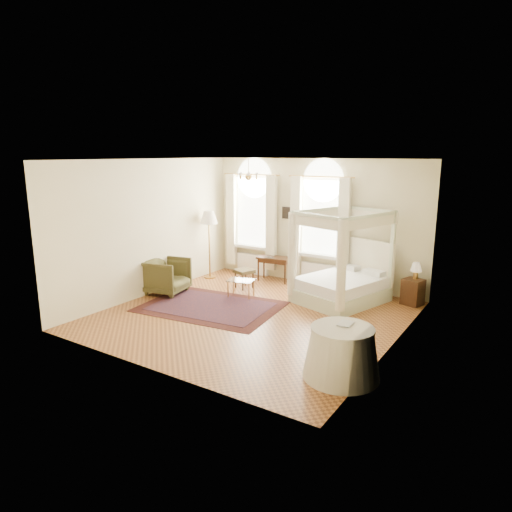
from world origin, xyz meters
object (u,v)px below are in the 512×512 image
Objects in this scene: nightstand at (413,292)px; armchair at (167,276)px; side_table at (342,353)px; canopy_bed at (341,281)px; floor_lamp at (209,221)px; writing_desk at (274,260)px; coffee_table at (241,282)px; stool at (244,273)px.

armchair is at bearing -155.89° from nightstand.
side_table is at bearing -119.65° from armchair.
floor_lamp is at bearing -179.92° from canopy_bed.
coffee_table is (0.04, -1.66, -0.19)m from writing_desk.
side_table is at bearing -48.51° from writing_desk.
coffee_table is 4.42m from side_table.
armchair is at bearing -90.00° from floor_lamp.
floor_lamp is (-1.69, -0.68, 1.04)m from writing_desk.
floor_lamp is at bearing -172.63° from nightstand.
writing_desk is 1.33× the size of coffee_table.
canopy_bed reaches higher than stool.
floor_lamp reaches higher than nightstand.
writing_desk is (-2.22, 0.68, 0.09)m from canopy_bed.
canopy_bed is 2.44× the size of armchair.
canopy_bed is 3.87× the size of nightstand.
stool reaches higher than coffee_table.
coffee_table is at bearing -61.66° from stool.
stool is 1.97m from armchair.
canopy_bed is 4.26× the size of stool.
canopy_bed is at bearing 7.39° from stool.
coffee_table is at bearing 145.43° from side_table.
nightstand is 4.18m from side_table.
armchair is 1.89m from coffee_table.
armchair is at bearing -125.22° from writing_desk.
stool is 0.74m from coffee_table.
stool is 0.29× the size of floor_lamp.
armchair is at bearing -156.22° from canopy_bed.
stool is at bearing 118.34° from coffee_table.
canopy_bed is 2.48× the size of writing_desk.
nightstand is at bearing 24.56° from coffee_table.
nightstand is at bearing 14.26° from stool.
nightstand is 0.32× the size of floor_lamp.
side_table is at bearing -90.29° from nightstand.
writing_desk reaches higher than coffee_table.
nightstand is at bearing 89.71° from side_table.
writing_desk reaches higher than nightstand.
armchair is (-3.91, -1.72, -0.05)m from canopy_bed.
coffee_table is (-2.17, -0.98, -0.11)m from canopy_bed.
stool is (-4.01, -1.02, 0.11)m from nightstand.
canopy_bed is at bearing -155.05° from nightstand.
stool is 0.78× the size of coffee_table.
stool is at bearing 141.63° from side_table.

